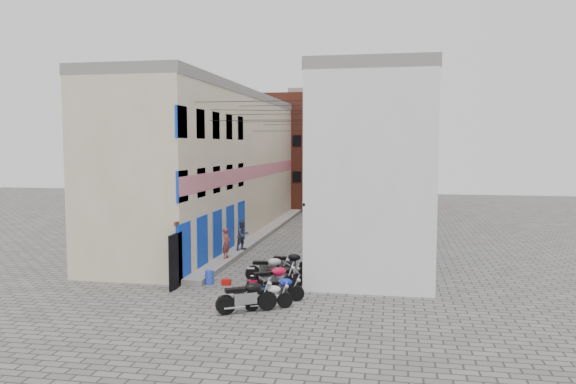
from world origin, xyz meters
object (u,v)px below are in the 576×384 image
Objects in this scene: motorcycle_a at (247,295)px; motorcycle_d at (273,278)px; motorcycle_g at (289,262)px; motorcycle_f at (269,267)px; water_jug_near at (209,277)px; motorcycle_b at (268,295)px; person_a at (226,243)px; motorcycle_c at (280,287)px; person_b at (243,235)px; red_crate at (226,282)px; water_jug_far at (209,277)px; motorcycle_e at (282,275)px.

motorcycle_a is 0.99× the size of motorcycle_d.
motorcycle_g is (0.03, 3.20, -0.05)m from motorcycle_d.
water_jug_near is at bearing -78.20° from motorcycle_f.
person_a is at bearing 179.47° from motorcycle_b.
person_a is at bearing -157.82° from motorcycle_c.
motorcycle_f is at bearing -120.37° from person_b.
water_jug_near is at bearing -61.71° from motorcycle_g.
water_jug_near is 0.73m from red_crate.
motorcycle_c is at bearing -5.64° from motorcycle_d.
motorcycle_a reaches higher than motorcycle_b.
motorcycle_a is at bearing -81.16° from motorcycle_b.
motorcycle_d reaches higher than motorcycle_a.
motorcycle_g reaches higher than water_jug_far.
motorcycle_c is 1.15× the size of person_b.
person_b reaches higher than motorcycle_f.
red_crate is (-2.17, 1.05, -0.51)m from motorcycle_d.
motorcycle_d is 1.41× the size of person_b.
motorcycle_d is (-0.26, 1.96, 0.12)m from motorcycle_b.
person_b is (-3.15, 7.24, 0.39)m from motorcycle_d.
motorcycle_f is 4.10m from person_a.
water_jug_far is at bearing -63.31° from motorcycle_g.
motorcycle_d is at bearing -139.46° from person_a.
motorcycle_d is at bearing 140.57° from motorcycle_a.
motorcycle_d is 3.17m from water_jug_far.
motorcycle_e reaches higher than water_jug_far.
person_b is (-2.55, 5.18, 0.44)m from motorcycle_f.
red_crate is at bearing -53.81° from motorcycle_g.
person_a is at bearing -126.58° from motorcycle_g.
person_b reaches higher than water_jug_near.
motorcycle_e is (-0.14, 3.09, 0.00)m from motorcycle_b.
person_a is 4.00m from water_jug_far.
motorcycle_g reaches higher than water_jug_near.
motorcycle_b is 7.91m from person_a.
motorcycle_c is 8.87m from person_b.
motorcycle_b is 1.13× the size of person_b.
motorcycle_c is 3.09m from motorcycle_f.
water_jug_far reaches higher than red_crate.
motorcycle_a reaches higher than red_crate.
motorcycle_b is 0.81× the size of motorcycle_d.
motorcycle_b is at bearing -44.22° from water_jug_far.
motorcycle_a is at bearing -38.47° from motorcycle_c.
motorcycle_e is (0.51, 3.57, -0.11)m from motorcycle_a.
motorcycle_a is 1.22× the size of motorcycle_b.
person_a is 2.20m from person_b.
motorcycle_d reaches higher than water_jug_near.
motorcycle_e is 4.75× the size of red_crate.
motorcycle_f is 5.48× the size of red_crate.
motorcycle_c is at bearing -30.48° from water_jug_far.
motorcycle_c is at bearing 7.91° from motorcycle_f.
motorcycle_c is 3.85m from water_jug_near.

